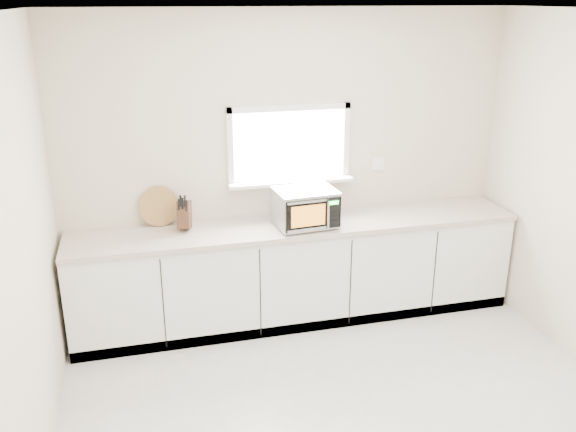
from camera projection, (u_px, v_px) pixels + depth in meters
name	position (u px, v px, depth m)	size (l,w,h in m)	color
back_wall	(289.00, 165.00, 5.42)	(4.00, 0.17, 2.70)	beige
cabinets	(297.00, 273.00, 5.46)	(3.92, 0.60, 0.88)	white
countertop	(298.00, 225.00, 5.30)	(3.92, 0.64, 0.04)	beige
microwave	(306.00, 207.00, 5.17)	(0.53, 0.43, 0.32)	black
knife_block	(184.00, 214.00, 5.11)	(0.15, 0.24, 0.32)	#422217
cutting_board	(159.00, 206.00, 5.19)	(0.34, 0.34, 0.02)	olive
coffee_grinder	(303.00, 207.00, 5.35)	(0.16, 0.16, 0.22)	silver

